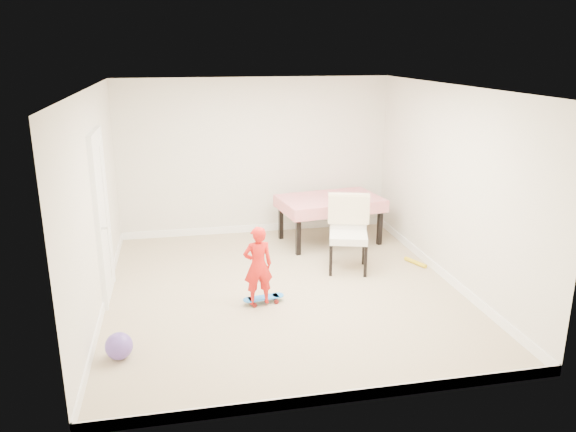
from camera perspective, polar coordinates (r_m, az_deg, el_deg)
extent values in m
plane|color=tan|center=(7.42, -0.46, -7.53)|extent=(5.00, 5.00, 0.00)
cube|color=silver|center=(6.78, -0.51, 12.77)|extent=(4.50, 5.00, 0.04)
cube|color=silver|center=(9.37, -3.35, 5.97)|extent=(4.50, 0.04, 2.60)
cube|color=silver|center=(4.69, 5.25, -5.25)|extent=(4.50, 0.04, 2.60)
cube|color=silver|center=(6.94, -18.90, 1.21)|extent=(0.04, 5.00, 2.60)
cube|color=silver|center=(7.71, 16.05, 2.97)|extent=(0.04, 5.00, 2.60)
cube|color=white|center=(7.29, -18.36, -0.24)|extent=(0.11, 0.94, 2.11)
cube|color=white|center=(9.69, -3.23, -1.24)|extent=(4.50, 0.02, 0.12)
cube|color=white|center=(5.27, 4.90, -17.88)|extent=(4.50, 0.02, 0.12)
cube|color=white|center=(7.35, -18.06, -8.14)|extent=(0.02, 5.00, 0.12)
cube|color=white|center=(8.08, 15.41, -5.59)|extent=(0.02, 5.00, 0.12)
imported|color=red|center=(6.81, -3.07, -5.32)|extent=(0.38, 0.27, 0.99)
sphere|color=#6146A8|center=(6.10, -16.80, -12.53)|extent=(0.28, 0.28, 0.28)
cylinder|color=gold|center=(8.46, 12.81, -4.61)|extent=(0.21, 0.39, 0.06)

